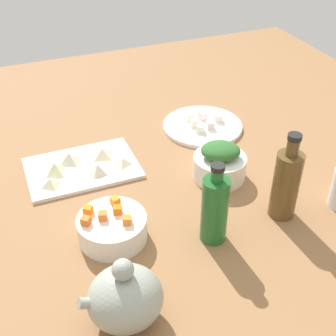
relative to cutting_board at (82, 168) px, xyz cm
name	(u,v)px	position (x,y,z in cm)	size (l,w,h in cm)	color
tabletop	(168,188)	(-19.27, 14.58, -2.00)	(190.00, 190.00, 3.00)	olive
cutting_board	(82,168)	(0.00, 0.00, 0.00)	(29.57, 20.26, 1.00)	white
plate_tofu	(202,126)	(-39.95, -7.92, 0.10)	(24.62, 24.62, 1.20)	white
bowl_greens	(219,167)	(-32.90, 16.85, 2.66)	(13.89, 13.89, 6.32)	white
bowl_carrots	(112,228)	(-0.33, 28.37, 2.36)	(15.50, 15.50, 5.72)	white
teapot	(125,298)	(3.48, 50.22, 5.66)	(15.63, 13.08, 15.41)	#969D90
bottle_1	(286,183)	(-39.95, 35.56, 8.62)	(6.23, 6.23, 22.11)	brown
bottle_2	(215,208)	(-21.15, 36.75, 8.01)	(5.91, 5.91, 19.95)	#216028
carrot_cube_0	(115,201)	(-2.59, 24.07, 6.12)	(1.80, 1.80, 1.80)	orange
carrot_cube_1	(103,216)	(1.43, 27.88, 6.12)	(1.80, 1.80, 1.80)	orange
carrot_cube_2	(88,210)	(3.90, 24.85, 6.12)	(1.80, 1.80, 1.80)	orange
carrot_cube_3	(86,221)	(5.19, 28.09, 6.12)	(1.80, 1.80, 1.80)	orange
carrot_cube_4	(118,210)	(-2.15, 27.20, 6.12)	(1.80, 1.80, 1.80)	orange
carrot_cube_5	(127,220)	(-3.09, 31.22, 6.12)	(1.80, 1.80, 1.80)	orange
chopped_greens_mound	(221,151)	(-32.90, 16.85, 7.78)	(10.15, 8.51, 3.91)	#2E642A
tofu_cube_0	(210,125)	(-41.07, -4.99, 1.80)	(2.20, 2.20, 2.20)	white
tofu_cube_1	(194,123)	(-36.99, -7.89, 1.80)	(2.20, 2.20, 2.20)	#FAF4CB
tofu_cube_2	(191,117)	(-37.69, -11.60, 1.80)	(2.20, 2.20, 2.20)	#FBF2CA
tofu_cube_3	(203,116)	(-41.44, -10.94, 1.80)	(2.20, 2.20, 2.20)	white
tofu_cube_4	(218,118)	(-45.41, -7.99, 1.80)	(2.20, 2.20, 2.20)	white
tofu_cube_5	(200,129)	(-37.41, -4.18, 1.80)	(2.20, 2.20, 2.20)	white
dumpling_0	(102,153)	(-6.47, -2.61, 1.79)	(5.22, 5.11, 2.58)	beige
dumpling_1	(50,182)	(9.38, 5.40, 1.63)	(4.32, 3.88, 2.25)	beige
dumpling_2	(55,168)	(7.22, 0.22, 2.06)	(5.21, 4.44, 3.11)	beige
dumpling_3	(98,169)	(-3.21, 4.74, 1.89)	(4.03, 3.65, 2.78)	beige
dumpling_4	(122,161)	(-10.55, 3.12, 1.50)	(4.35, 3.95, 2.00)	beige
dumpling_5	(69,158)	(2.59, -3.28, 1.90)	(5.41, 4.96, 2.80)	beige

